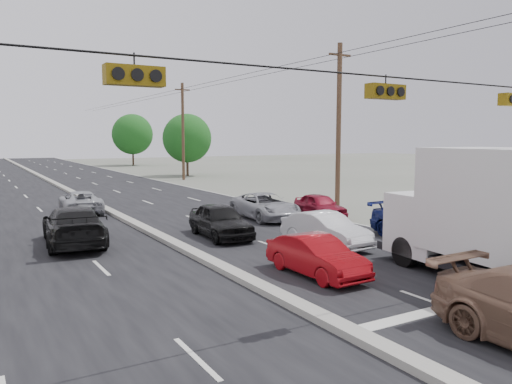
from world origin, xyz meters
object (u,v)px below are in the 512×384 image
queue_car_c (265,206)px  queue_car_e (320,206)px  red_sedan (316,257)px  oncoming_near (74,226)px  tree_right_mid (187,138)px  box_truck (504,216)px  queue_car_d (424,224)px  queue_car_a (220,221)px  oncoming_far (80,202)px  utility_pole_right_c (183,131)px  tree_right_far (132,134)px  utility_pole_right_b (339,126)px  queue_car_b (326,230)px

queue_car_c → queue_car_e: queue_car_c is taller
red_sedan → oncoming_near: oncoming_near is taller
tree_right_mid → red_sedan: size_ratio=1.85×
box_truck → queue_car_d: bearing=67.0°
queue_car_a → oncoming_far: size_ratio=0.94×
queue_car_d → queue_car_e: queue_car_d is taller
utility_pole_right_c → box_truck: utility_pole_right_c is taller
tree_right_mid → queue_car_c: size_ratio=1.44×
red_sedan → queue_car_a: bearing=88.1°
tree_right_mid → tree_right_far: 25.03m
utility_pole_right_b → queue_car_b: size_ratio=2.41×
tree_right_mid → queue_car_e: bearing=-99.6°
queue_car_a → oncoming_far: queue_car_a is taller
queue_car_b → queue_car_c: bearing=74.3°
utility_pole_right_b → oncoming_far: 15.97m
utility_pole_right_b → box_truck: utility_pole_right_b is taller
box_truck → oncoming_far: (-8.02, 21.15, -1.44)m
tree_right_mid → queue_car_d: tree_right_mid is taller
tree_right_far → oncoming_near: (-19.49, -57.74, -4.16)m
utility_pole_right_b → utility_pole_right_c: (0.00, 25.00, 0.00)m
box_truck → queue_car_b: box_truck is taller
red_sedan → queue_car_b: (2.92, 3.26, 0.05)m
utility_pole_right_c → queue_car_a: (-10.11, -29.30, -4.36)m
queue_car_a → utility_pole_right_c: bearing=75.0°
tree_right_mid → box_truck: bearing=-100.7°
tree_right_far → queue_car_e: (-6.45, -57.09, -4.30)m
tree_right_far → oncoming_near: bearing=-108.6°
utility_pole_right_b → oncoming_near: size_ratio=1.81×
box_truck → queue_car_d: box_truck is taller
queue_car_b → utility_pole_right_b: bearing=44.2°
utility_pole_right_c → queue_car_c: 27.00m
queue_car_e → queue_car_d: bearing=-83.2°
utility_pole_right_b → box_truck: bearing=-111.9°
tree_right_far → red_sedan: (-13.72, -66.39, -4.32)m
queue_car_a → queue_car_e: size_ratio=1.14×
tree_right_mid → oncoming_far: (-16.49, -23.73, -3.69)m
red_sedan → queue_car_d: (7.32, 2.10, 0.10)m
queue_car_e → red_sedan: bearing=-121.6°
utility_pole_right_b → tree_right_mid: bearing=85.2°
red_sedan → queue_car_e: size_ratio=1.01×
box_truck → queue_car_c: size_ratio=1.66×
tree_right_mid → queue_car_c: (-8.30, -30.99, -3.65)m
queue_car_d → utility_pole_right_b: bearing=70.8°
tree_right_far → queue_car_c: tree_right_far is taller
queue_car_b → queue_car_c: size_ratio=0.84×
box_truck → queue_car_a: size_ratio=1.89×
red_sedan → queue_car_b: 4.38m
queue_car_d → queue_car_e: (-0.05, 7.20, -0.09)m
tree_right_far → queue_car_a: (-13.61, -59.30, -4.21)m
red_sedan → queue_car_b: size_ratio=0.93×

